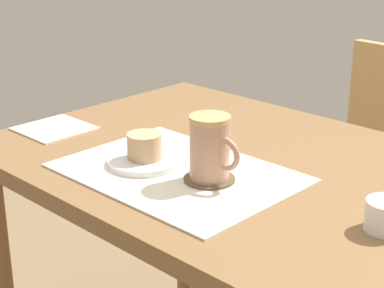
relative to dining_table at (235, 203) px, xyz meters
The scene contains 8 objects.
dining_table is the anchor object (origin of this frame).
wooden_chair 0.71m from the dining_table, 92.61° to the left, with size 0.45×0.45×0.86m.
placemat 0.17m from the dining_table, 102.99° to the right, with size 0.44×0.32×0.00m, color silver.
pastry_plate 0.22m from the dining_table, 124.53° to the right, with size 0.15×0.15×0.01m, color white.
pastry 0.23m from the dining_table, 124.53° to the right, with size 0.07×0.07×0.05m, color tan.
coffee_coaster 0.17m from the dining_table, 72.16° to the right, with size 0.10×0.10×0.01m, color brown.
coffee_mug 0.21m from the dining_table, 71.17° to the right, with size 0.11×0.08×0.12m.
paper_napkin 0.46m from the dining_table, 160.42° to the right, with size 0.15×0.15×0.00m, color silver.
Camera 1 is at (0.78, -0.94, 1.24)m, focal length 60.00 mm.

